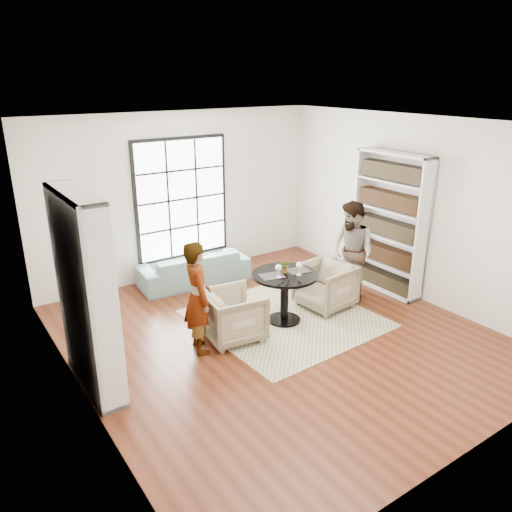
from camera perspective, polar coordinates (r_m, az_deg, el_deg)
ground at (r=7.37m, az=2.52°, el=-9.02°), size 6.00×6.00×0.00m
room_shell at (r=7.27m, az=0.11°, el=1.41°), size 6.00×6.01×6.00m
rug at (r=7.84m, az=3.39°, el=-7.13°), size 2.61×2.61×0.01m
pedestal_table at (r=7.53m, az=3.29°, el=-3.57°), size 0.98×0.98×0.78m
sofa at (r=9.10m, az=-7.15°, el=-1.32°), size 2.03×0.93×0.58m
armchair_left at (r=7.13m, az=-2.61°, el=-6.77°), size 0.89×0.87×0.73m
armchair_right at (r=8.14m, az=7.91°, el=-3.40°), size 0.88×0.86×0.74m
person_left at (r=6.71m, az=-6.68°, el=-4.74°), size 0.48×0.63×1.57m
person_right at (r=8.33m, az=10.88°, el=0.44°), size 0.64×0.82×1.67m
placemat_left at (r=7.34m, az=1.81°, el=-2.30°), size 0.38×0.32×0.01m
placemat_right at (r=7.57m, az=4.82°, el=-1.67°), size 0.38×0.32×0.01m
cutlery_left at (r=7.34m, az=1.81°, el=-2.25°), size 0.18×0.24×0.01m
cutlery_right at (r=7.56m, az=4.82°, el=-1.62°), size 0.18×0.24×0.01m
wine_glass_left at (r=7.24m, az=2.60°, el=-1.40°), size 0.09×0.09×0.21m
wine_glass_right at (r=7.36m, az=4.95°, el=-1.11°), size 0.09×0.09×0.20m
flower_centerpiece at (r=7.45m, az=3.30°, el=-1.18°), size 0.21×0.19×0.20m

